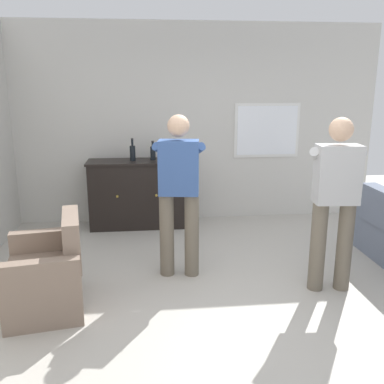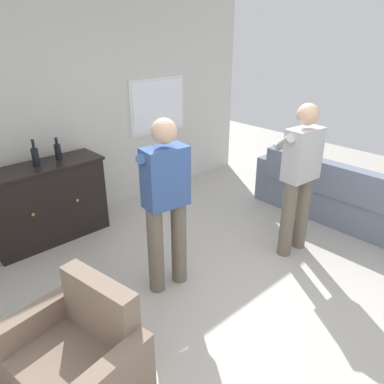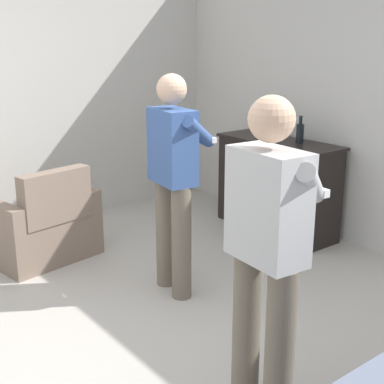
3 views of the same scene
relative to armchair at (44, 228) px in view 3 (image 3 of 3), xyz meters
name	(u,v)px [view 3 (image 3 of 3)]	position (x,y,z in m)	size (l,w,h in m)	color
ground	(132,342)	(1.67, -0.12, -0.29)	(10.40, 10.40, 0.00)	#B2ADA3
armchair	(44,228)	(0.00, 0.00, 0.00)	(0.78, 0.97, 0.85)	#7F6B5B
sideboard_cabinet	(277,186)	(0.76, 2.18, 0.18)	(1.34, 0.49, 0.94)	black
bottle_wine_green	(300,133)	(0.99, 2.22, 0.76)	(0.07, 0.07, 0.26)	black
bottle_liquor_amber	(276,128)	(0.71, 2.18, 0.77)	(0.08, 0.08, 0.31)	black
person_standing_left	(174,175)	(1.22, 0.55, 0.65)	(0.55, 0.50, 1.68)	#6B6051
person_standing_right	(268,248)	(2.66, 0.07, 0.65)	(0.56, 0.49, 1.68)	#6B6051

